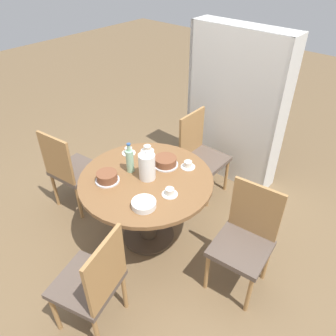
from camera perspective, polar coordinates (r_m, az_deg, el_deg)
name	(u,v)px	position (r m, az deg, el deg)	size (l,w,h in m)	color
ground_plane	(149,236)	(3.28, -3.35, -11.72)	(14.00, 14.00, 0.00)	brown
dining_table	(147,193)	(2.89, -3.73, -4.34)	(1.15, 1.15, 0.72)	#473828
chair_a	(93,282)	(2.41, -12.91, -18.78)	(0.52, 0.52, 0.92)	#A87A47
chair_b	(245,238)	(2.67, 13.30, -11.80)	(0.46, 0.46, 0.92)	#A87A47
chair_c	(201,153)	(3.54, 5.70, 2.60)	(0.43, 0.43, 0.92)	#A87A47
chair_d	(70,169)	(3.43, -16.62, -0.11)	(0.47, 0.47, 0.92)	#A87A47
bookshelf	(234,108)	(3.69, 11.50, 10.23)	(1.10, 0.28, 1.70)	silver
coffee_pot	(147,166)	(2.72, -3.68, 0.40)	(0.14, 0.14, 0.27)	white
water_bottle	(130,160)	(2.82, -6.66, 1.37)	(0.07, 0.07, 0.28)	#99C6A3
cake_main	(165,162)	(2.92, -0.45, 1.13)	(0.23, 0.23, 0.08)	silver
cake_second	(107,177)	(2.77, -10.56, -1.58)	(0.20, 0.20, 0.08)	silver
cup_a	(147,149)	(3.12, -3.62, 3.30)	(0.13, 0.13, 0.06)	white
cup_b	(129,151)	(3.10, -6.88, 2.92)	(0.13, 0.13, 0.06)	white
cup_c	(188,165)	(2.90, 3.49, 0.54)	(0.13, 0.13, 0.06)	white
cup_d	(170,192)	(2.60, 0.31, -4.25)	(0.13, 0.13, 0.06)	white
plate_stack	(144,204)	(2.50, -4.23, -6.28)	(0.19, 0.19, 0.05)	white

